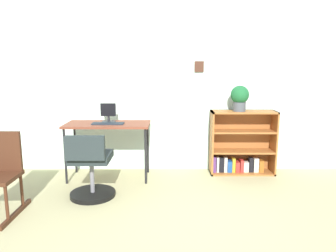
% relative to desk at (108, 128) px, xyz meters
% --- Properties ---
extents(ground_plane, '(6.24, 6.24, 0.00)m').
position_rel_desk_xyz_m(ground_plane, '(0.88, -1.72, -0.69)').
color(ground_plane, tan).
extents(wall_back, '(5.20, 0.12, 2.49)m').
position_rel_desk_xyz_m(wall_back, '(0.88, 0.43, 0.56)').
color(wall_back, silver).
rests_on(wall_back, ground_plane).
extents(desk, '(1.10, 0.53, 0.75)m').
position_rel_desk_xyz_m(desk, '(0.00, 0.00, 0.00)').
color(desk, brown).
rests_on(desk, ground_plane).
extents(monitor, '(0.20, 0.19, 0.25)m').
position_rel_desk_xyz_m(monitor, '(-0.00, 0.09, 0.17)').
color(monitor, '#262628').
rests_on(monitor, desk).
extents(keyboard, '(0.41, 0.14, 0.02)m').
position_rel_desk_xyz_m(keyboard, '(0.02, -0.07, 0.07)').
color(keyboard, '#1E2730').
rests_on(keyboard, desk).
extents(office_chair, '(0.52, 0.55, 0.77)m').
position_rel_desk_xyz_m(office_chair, '(-0.08, -0.68, -0.35)').
color(office_chair, black).
rests_on(office_chair, ground_plane).
extents(bookshelf_low, '(0.89, 0.30, 0.89)m').
position_rel_desk_xyz_m(bookshelf_low, '(1.83, 0.23, -0.30)').
color(bookshelf_low, '#9F5F2C').
rests_on(bookshelf_low, ground_plane).
extents(potted_plant_on_shelf, '(0.25, 0.25, 0.35)m').
position_rel_desk_xyz_m(potted_plant_on_shelf, '(1.77, 0.18, 0.39)').
color(potted_plant_on_shelf, '#474C51').
rests_on(potted_plant_on_shelf, bookshelf_low).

